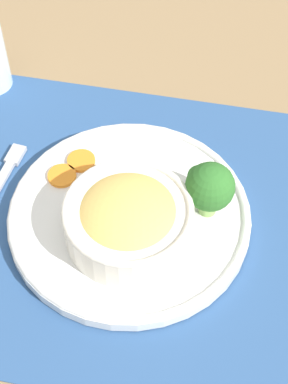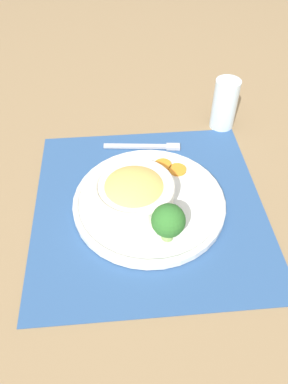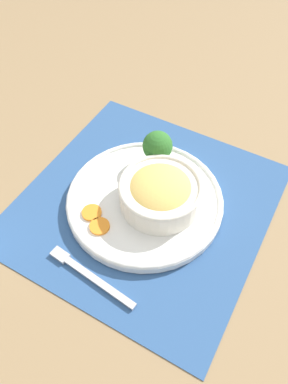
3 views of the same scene
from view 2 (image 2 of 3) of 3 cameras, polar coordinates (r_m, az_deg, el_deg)
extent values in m
plane|color=#8C704C|center=(0.77, 0.78, -2.21)|extent=(4.00, 4.00, 0.00)
cube|color=#2D5184|center=(0.77, 0.78, -2.11)|extent=(0.53, 0.52, 0.00)
cylinder|color=white|center=(0.76, 0.79, -1.62)|extent=(0.31, 0.31, 0.02)
torus|color=white|center=(0.76, 0.80, -1.22)|extent=(0.31, 0.31, 0.01)
cylinder|color=silver|center=(0.73, -1.50, -0.39)|extent=(0.16, 0.16, 0.05)
torus|color=silver|center=(0.72, -1.54, 0.98)|extent=(0.16, 0.16, 0.01)
ellipsoid|color=#E0B75B|center=(0.72, -1.52, 0.29)|extent=(0.13, 0.13, 0.06)
cylinder|color=#84AD5B|center=(0.69, 3.59, -6.26)|extent=(0.02, 0.02, 0.03)
sphere|color=#2D6B28|center=(0.66, 3.74, -4.37)|extent=(0.06, 0.06, 0.06)
sphere|color=#2D6B28|center=(0.67, 4.40, -3.00)|extent=(0.03, 0.03, 0.03)
sphere|color=#2D6B28|center=(0.65, 3.22, -5.24)|extent=(0.02, 0.02, 0.02)
cylinder|color=orange|center=(0.82, 5.14, 3.42)|extent=(0.04, 0.04, 0.01)
cylinder|color=orange|center=(0.83, 2.90, 4.17)|extent=(0.04, 0.04, 0.01)
cylinder|color=silver|center=(0.96, 12.18, 12.93)|extent=(0.06, 0.06, 0.13)
cylinder|color=silver|center=(0.97, 11.97, 11.81)|extent=(0.05, 0.05, 0.08)
cube|color=#B7B7BC|center=(0.90, -0.42, 6.98)|extent=(0.01, 0.18, 0.01)
cube|color=#B7B7BC|center=(0.90, 4.47, 6.90)|extent=(0.02, 0.03, 0.01)
camera|label=1|loc=(0.57, -68.42, 35.28)|focal=60.00mm
camera|label=3|loc=(0.91, -22.21, 46.06)|focal=35.00mm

